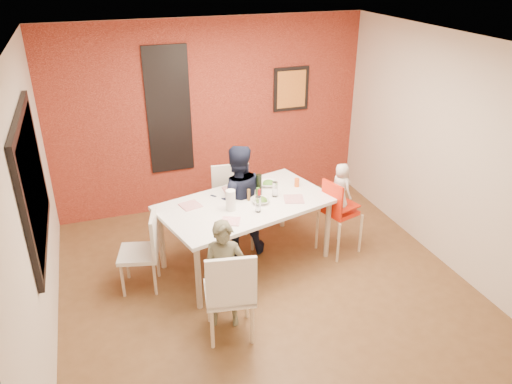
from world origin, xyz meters
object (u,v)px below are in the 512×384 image
object	(u,v)px
child_near	(225,275)
dining_table	(246,208)
chair_far	(232,201)
chair_near	(230,291)
paper_towel_roll	(231,200)
child_far	(237,200)
wine_bottle	(259,185)
high_chair	(338,210)
chair_left	(145,247)
toddler	(341,188)

from	to	relation	value
child_near	dining_table	bearing A→B (deg)	80.55
chair_far	child_near	distance (m)	1.62
chair_near	paper_towel_roll	size ratio (longest dim) A/B	4.16
child_far	wine_bottle	world-z (taller)	child_far
dining_table	chair_near	distance (m)	1.37
dining_table	paper_towel_roll	bearing A→B (deg)	-150.91
high_chair	child_far	xyz separation A→B (m)	(-1.16, 0.43, 0.12)
chair_left	child_far	size ratio (longest dim) A/B	0.65
toddler	wine_bottle	xyz separation A→B (m)	(-0.95, 0.28, 0.06)
high_chair	toddler	world-z (taller)	toddler
toddler	child_near	bearing A→B (deg)	102.59
chair_near	child_near	world-z (taller)	child_near
toddler	chair_far	bearing A→B (deg)	46.41
chair_far	toddler	bearing A→B (deg)	-23.48
child_near	child_far	xyz separation A→B (m)	(0.53, 1.27, 0.13)
child_far	wine_bottle	xyz separation A→B (m)	(0.23, -0.13, 0.24)
chair_near	high_chair	size ratio (longest dim) A/B	1.03
chair_far	high_chair	size ratio (longest dim) A/B	1.05
child_near	child_far	world-z (taller)	child_far
wine_bottle	paper_towel_roll	size ratio (longest dim) A/B	1.08
chair_near	high_chair	distance (m)	2.02
chair_near	child_far	bearing A→B (deg)	-99.75
dining_table	paper_towel_roll	size ratio (longest dim) A/B	8.93
dining_table	chair_left	size ratio (longest dim) A/B	2.36
high_chair	wine_bottle	xyz separation A→B (m)	(-0.93, 0.29, 0.36)
chair_near	child_near	distance (m)	0.25
chair_left	toddler	bearing A→B (deg)	103.35
child_near	wine_bottle	bearing A→B (deg)	75.61
child_near	paper_towel_roll	distance (m)	1.00
paper_towel_roll	chair_left	bearing A→B (deg)	179.23
chair_near	wine_bottle	distance (m)	1.63
chair_far	child_near	world-z (taller)	child_near
chair_far	paper_towel_roll	distance (m)	0.78
child_far	chair_near	bearing A→B (deg)	76.58
dining_table	child_far	world-z (taller)	child_far
dining_table	child_far	size ratio (longest dim) A/B	1.53
high_chair	chair_left	bearing A→B (deg)	72.25
dining_table	paper_towel_roll	world-z (taller)	paper_towel_roll
chair_near	toddler	bearing A→B (deg)	-137.53
toddler	paper_towel_roll	size ratio (longest dim) A/B	2.51
child_near	chair_far	bearing A→B (deg)	89.91
paper_towel_roll	high_chair	bearing A→B (deg)	-1.12
child_far	chair_left	bearing A→B (deg)	24.28
high_chair	paper_towel_roll	xyz separation A→B (m)	(-1.36, 0.03, 0.35)
chair_left	child_far	world-z (taller)	child_far
dining_table	high_chair	distance (m)	1.16
chair_far	high_chair	distance (m)	1.34
child_near	toddler	size ratio (longest dim) A/B	1.91
child_far	paper_towel_roll	xyz separation A→B (m)	(-0.20, -0.40, 0.23)
child_far	chair_far	bearing A→B (deg)	-86.10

